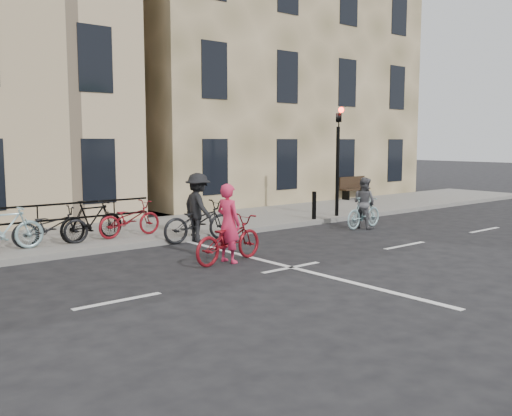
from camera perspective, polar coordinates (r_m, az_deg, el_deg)
ground at (r=12.23m, az=3.55°, el=-5.97°), size 120.00×120.00×0.00m
sidewalk at (r=15.49m, az=-23.47°, el=-3.53°), size 46.00×4.00×0.15m
building_east at (r=27.88m, az=-1.31°, el=13.90°), size 14.00×10.00×12.00m
traffic_light at (r=19.40m, az=8.21°, el=5.99°), size 0.18×0.30×3.90m
bollard_east at (r=18.58m, az=5.83°, el=0.27°), size 0.14×0.14×0.90m
bollard_west at (r=20.35m, az=10.58°, el=0.75°), size 0.14×0.14×0.90m
bench at (r=25.32m, az=9.74°, el=2.10°), size 1.60×0.41×0.97m
parked_bikes at (r=14.39m, az=-23.84°, el=-2.01°), size 8.30×1.23×1.05m
cyclist_pink at (r=12.64m, az=-2.77°, el=-2.73°), size 2.06×0.99×1.76m
cyclist_grey at (r=17.82m, az=10.74°, el=0.03°), size 1.66×0.80×1.57m
cyclist_dark at (r=15.27m, az=-5.80°, el=-0.68°), size 2.11×1.23×1.84m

